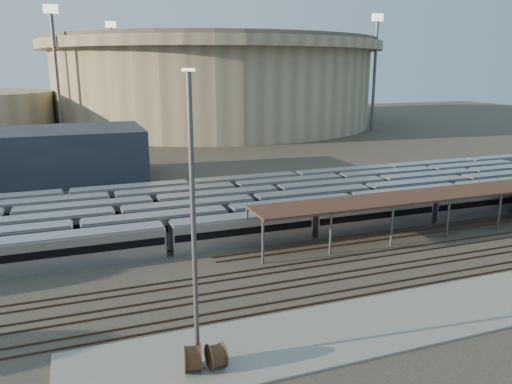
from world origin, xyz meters
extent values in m
plane|color=#383026|center=(0.00, 0.00, 0.00)|extent=(420.00, 420.00, 0.00)
cube|color=gray|center=(-5.00, -15.00, 0.10)|extent=(50.00, 9.00, 0.20)
cube|color=silver|center=(1.26, 8.00, 1.80)|extent=(112.00, 2.90, 3.60)
cube|color=silver|center=(-8.75, 12.20, 1.80)|extent=(112.00, 2.90, 3.60)
cube|color=silver|center=(-3.63, 16.40, 1.80)|extent=(112.00, 2.90, 3.60)
cube|color=silver|center=(1.81, 20.60, 1.80)|extent=(112.00, 2.90, 3.60)
cube|color=silver|center=(-3.68, 24.80, 1.80)|extent=(112.00, 2.90, 3.60)
cube|color=silver|center=(8.86, 29.00, 1.80)|extent=(112.00, 2.90, 3.60)
cylinder|color=#505055|center=(-8.00, 1.30, 2.50)|extent=(0.30, 0.30, 5.00)
cylinder|color=#505055|center=(-8.00, 6.70, 2.50)|extent=(0.30, 0.30, 5.00)
cylinder|color=#505055|center=(0.57, 1.30, 2.50)|extent=(0.30, 0.30, 5.00)
cylinder|color=#505055|center=(0.57, 6.70, 2.50)|extent=(0.30, 0.30, 5.00)
cylinder|color=#505055|center=(9.14, 1.30, 2.50)|extent=(0.30, 0.30, 5.00)
cylinder|color=#505055|center=(9.14, 6.70, 2.50)|extent=(0.30, 0.30, 5.00)
cylinder|color=#505055|center=(17.71, 1.30, 2.50)|extent=(0.30, 0.30, 5.00)
cylinder|color=#505055|center=(17.71, 6.70, 2.50)|extent=(0.30, 0.30, 5.00)
cylinder|color=#505055|center=(26.29, 1.30, 2.50)|extent=(0.30, 0.30, 5.00)
cylinder|color=#505055|center=(26.29, 6.70, 2.50)|extent=(0.30, 0.30, 5.00)
cube|color=#381F16|center=(22.00, 4.00, 5.15)|extent=(60.00, 6.00, 0.30)
cube|color=#4C3323|center=(0.00, -1.75, 0.09)|extent=(170.00, 0.12, 0.18)
cube|color=#4C3323|center=(0.00, -0.25, 0.09)|extent=(170.00, 0.12, 0.18)
cube|color=#4C3323|center=(0.00, -5.75, 0.09)|extent=(170.00, 0.12, 0.18)
cube|color=#4C3323|center=(0.00, -4.25, 0.09)|extent=(170.00, 0.12, 0.18)
cube|color=#4C3323|center=(0.00, -9.75, 0.09)|extent=(170.00, 0.12, 0.18)
cube|color=#4C3323|center=(0.00, -8.25, 0.09)|extent=(170.00, 0.12, 0.18)
cylinder|color=tan|center=(25.00, 140.00, 14.00)|extent=(116.00, 116.00, 28.00)
cylinder|color=tan|center=(25.00, 140.00, 29.50)|extent=(124.00, 124.00, 3.00)
cylinder|color=brown|center=(25.00, 140.00, 31.75)|extent=(120.00, 120.00, 1.50)
cube|color=#1E232D|center=(-35.00, 55.00, 5.00)|extent=(42.00, 20.00, 10.00)
cylinder|color=#505055|center=(-30.00, 110.00, 18.00)|extent=(1.00, 1.00, 36.00)
cube|color=#FFF2CC|center=(-30.00, 110.00, 37.20)|extent=(4.00, 0.60, 2.40)
cylinder|color=#505055|center=(70.00, 100.00, 18.00)|extent=(1.00, 1.00, 36.00)
cube|color=#FFF2CC|center=(70.00, 100.00, 37.20)|extent=(4.00, 0.60, 2.40)
cylinder|color=#505055|center=(-10.00, 160.00, 18.00)|extent=(1.00, 1.00, 36.00)
cube|color=#FFF2CC|center=(-10.00, 160.00, 37.20)|extent=(4.00, 0.60, 2.40)
cylinder|color=#513020|center=(-20.21, -16.44, 1.23)|extent=(1.52, 2.24, 2.06)
cylinder|color=#513020|center=(-18.52, -16.62, 1.16)|extent=(1.25, 2.01, 1.91)
cylinder|color=#505055|center=(-19.68, -15.63, 10.81)|extent=(0.36, 0.36, 21.22)
cube|color=#FFF2CC|center=(-19.68, -15.63, 21.52)|extent=(0.80, 0.31, 0.20)
camera|label=1|loc=(-26.96, -48.05, 21.75)|focal=35.00mm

